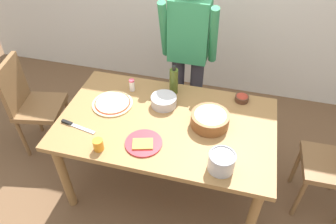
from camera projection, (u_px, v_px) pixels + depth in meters
ground at (167, 182)px, 2.87m from camera, size 8.00×8.00×0.00m
dining_table at (166, 130)px, 2.43m from camera, size 1.60×0.96×0.76m
person_cook at (189, 50)px, 2.80m from camera, size 0.49×0.25×1.62m
chair_wooden_left at (31, 102)px, 2.88m from camera, size 0.47×0.47×0.95m
pizza_raw_on_board at (113, 103)px, 2.51m from camera, size 0.32×0.32×0.02m
plate_with_slice at (143, 143)px, 2.19m from camera, size 0.26×0.26×0.02m
popcorn_bowl at (210, 119)px, 2.30m from camera, size 0.28×0.28×0.11m
mixing_bowl_steel at (164, 101)px, 2.48m from camera, size 0.20×0.20×0.08m
small_sauce_bowl at (242, 98)px, 2.53m from camera, size 0.11×0.11×0.06m
olive_oil_bottle at (174, 81)px, 2.56m from camera, size 0.07×0.07×0.26m
steel_pot at (222, 162)px, 1.99m from camera, size 0.17×0.17×0.13m
cup_orange at (98, 145)px, 2.13m from camera, size 0.07×0.07×0.08m
salt_shaker at (132, 85)px, 2.62m from camera, size 0.04×0.04×0.11m
chef_knife at (74, 125)px, 2.33m from camera, size 0.29×0.08×0.02m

